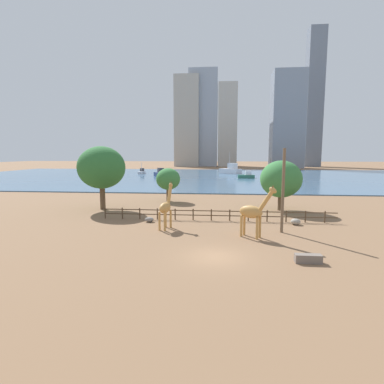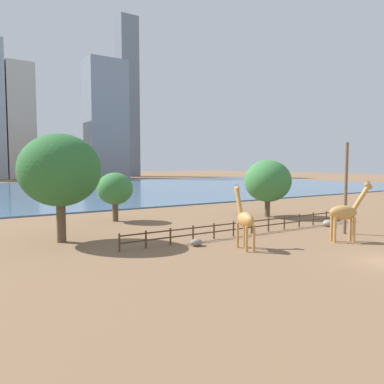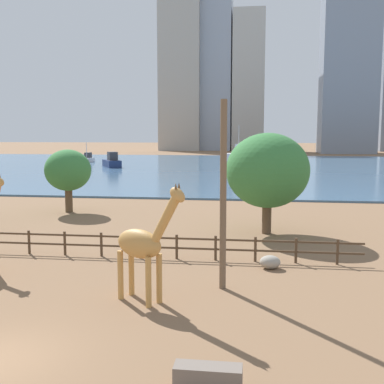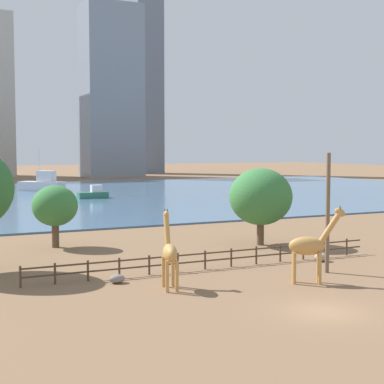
{
  "view_description": "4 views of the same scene",
  "coord_description": "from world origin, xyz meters",
  "views": [
    {
      "loc": [
        0.26,
        -21.17,
        7.48
      ],
      "look_at": [
        -3.85,
        23.05,
        1.81
      ],
      "focal_mm": 28.0,
      "sensor_mm": 36.0,
      "label": 1
    },
    {
      "loc": [
        -22.93,
        -12.31,
        6.13
      ],
      "look_at": [
        -2.02,
        19.44,
        3.29
      ],
      "focal_mm": 35.0,
      "sensor_mm": 36.0,
      "label": 2
    },
    {
      "loc": [
        7.57,
        -12.49,
        6.69
      ],
      "look_at": [
        2.47,
        25.71,
        1.84
      ],
      "focal_mm": 45.0,
      "sensor_mm": 36.0,
      "label": 3
    },
    {
      "loc": [
        -18.74,
        -23.58,
        8.27
      ],
      "look_at": [
        3.75,
        23.19,
        4.45
      ],
      "focal_mm": 55.0,
      "sensor_mm": 36.0,
      "label": 4
    }
  ],
  "objects": [
    {
      "name": "boulder_by_pole",
      "position": [
        -7.43,
        10.62,
        0.27
      ],
      "size": [
        0.99,
        0.73,
        0.55
      ],
      "primitive_type": "ellipsoid",
      "color": "gray",
      "rests_on": "ground"
    },
    {
      "name": "harbor_water",
      "position": [
        0.0,
        77.0,
        0.1
      ],
      "size": [
        180.0,
        86.0,
        0.2
      ],
      "primitive_type": "cube",
      "color": "#476B8C",
      "rests_on": "ground"
    },
    {
      "name": "ground_plane",
      "position": [
        0.0,
        80.0,
        0.0
      ],
      "size": [
        400.0,
        400.0,
        0.0
      ],
      "primitive_type": "plane",
      "color": "brown"
    },
    {
      "name": "skyline_tower_needle",
      "position": [
        53.73,
        162.24,
        38.87
      ],
      "size": [
        9.14,
        8.87,
        77.73
      ],
      "primitive_type": "cube",
      "color": "slate",
      "rests_on": "ground"
    },
    {
      "name": "utility_pole",
      "position": [
        6.22,
        7.5,
        4.01
      ],
      "size": [
        0.28,
        0.28,
        8.01
      ],
      "primitive_type": "cylinder",
      "color": "brown",
      "rests_on": "ground"
    },
    {
      "name": "giraffe_tall",
      "position": [
        3.25,
        5.42,
        2.33
      ],
      "size": [
        3.31,
        2.29,
        4.85
      ],
      "rotation": [
        0.0,
        0.0,
        5.75
      ],
      "color": "#C18C47",
      "rests_on": "ground"
    },
    {
      "name": "boat_barge",
      "position": [
        4.28,
        91.04,
        1.52
      ],
      "size": [
        8.53,
        8.35,
        7.9
      ],
      "rotation": [
        0.0,
        0.0,
        2.38
      ],
      "color": "silver",
      "rests_on": "harbor_water"
    },
    {
      "name": "skyline_block_left",
      "position": [
        4.46,
        162.79,
        24.3
      ],
      "size": [
        11.05,
        12.05,
        48.6
      ],
      "primitive_type": "cube",
      "color": "#B7B2A8",
      "rests_on": "ground"
    },
    {
      "name": "skyline_tower_glass",
      "position": [
        35.15,
        143.24,
        24.93
      ],
      "size": [
        16.43,
        13.04,
        49.86
      ],
      "primitive_type": "cube",
      "color": "gray",
      "rests_on": "ground"
    },
    {
      "name": "enclosure_fence",
      "position": [
        -0.28,
        12.0,
        0.76
      ],
      "size": [
        26.12,
        0.14,
        1.3
      ],
      "color": "#4C3826",
      "rests_on": "ground"
    },
    {
      "name": "boat_tug",
      "position": [
        8.32,
        70.02,
        0.94
      ],
      "size": [
        4.94,
        1.82,
        2.17
      ],
      "rotation": [
        0.0,
        0.0,
        3.15
      ],
      "color": "#337259",
      "rests_on": "harbor_water"
    },
    {
      "name": "tree_left_large",
      "position": [
        8.32,
        19.11,
        4.16
      ],
      "size": [
        5.42,
        5.42,
        6.62
      ],
      "color": "brown",
      "rests_on": "ground"
    },
    {
      "name": "tree_center_broad",
      "position": [
        -15.52,
        17.61,
        5.64
      ],
      "size": [
        6.29,
        6.29,
        8.5
      ],
      "color": "brown",
      "rests_on": "ground"
    },
    {
      "name": "boulder_near_fence",
      "position": [
        8.34,
        10.81,
        0.33
      ],
      "size": [
        1.01,
        0.87,
        0.65
      ],
      "primitive_type": "ellipsoid",
      "color": "gray",
      "rests_on": "ground"
    },
    {
      "name": "giraffe_companion",
      "position": [
        -5.08,
        7.89,
        2.18
      ],
      "size": [
        1.29,
        2.93,
        4.69
      ],
      "rotation": [
        0.0,
        0.0,
        1.32
      ],
      "color": "#C18C47",
      "rests_on": "ground"
    },
    {
      "name": "tree_right_tall",
      "position": [
        -7.88,
        25.51,
        3.48
      ],
      "size": [
        3.81,
        3.81,
        5.23
      ],
      "color": "brown",
      "rests_on": "ground"
    }
  ]
}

